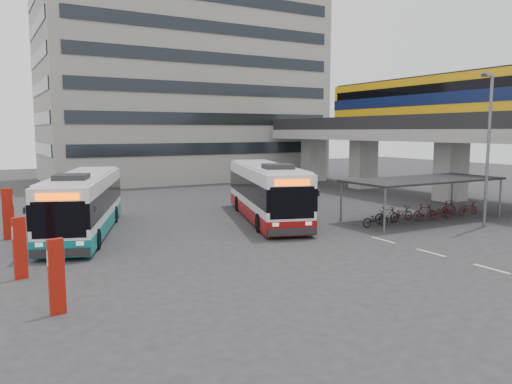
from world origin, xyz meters
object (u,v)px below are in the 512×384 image
bus_main (266,192)px  bus_teal (84,204)px  pedestrian (303,218)px  lamp_post (488,141)px

bus_main → bus_teal: bus_main is taller
bus_main → pedestrian: (-0.32, -4.46, -0.90)m
bus_main → pedestrian: bus_main is taller
bus_main → bus_teal: 10.62m
bus_main → pedestrian: 4.57m
pedestrian → lamp_post: bearing=-104.5°
bus_teal → lamp_post: bearing=-4.3°
lamp_post → pedestrian: bearing=141.3°
bus_main → bus_teal: size_ratio=1.06×
bus_teal → lamp_post: size_ratio=1.37×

